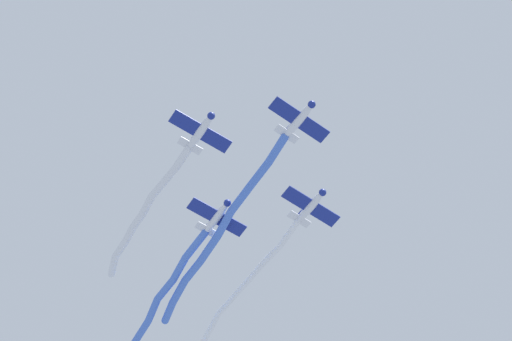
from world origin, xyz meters
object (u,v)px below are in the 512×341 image
airplane_slot (217,217)px  airplane_left_wing (311,206)px  airplane_right_wing (200,131)px  airplane_lead (299,120)px

airplane_slot → airplane_left_wing: bearing=48.3°
airplane_left_wing → airplane_slot: size_ratio=1.00×
airplane_right_wing → airplane_slot: airplane_right_wing is taller
airplane_right_wing → airplane_slot: (5.32, 8.13, -0.50)m
airplane_right_wing → airplane_slot: size_ratio=1.00×
airplane_left_wing → airplane_right_wing: bearing=-88.5°
airplane_left_wing → airplane_slot: 9.72m
airplane_lead → airplane_left_wing: (5.32, 8.13, -0.40)m
airplane_lead → airplane_slot: bearing=-179.4°
airplane_lead → airplane_right_wing: airplane_right_wing is taller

